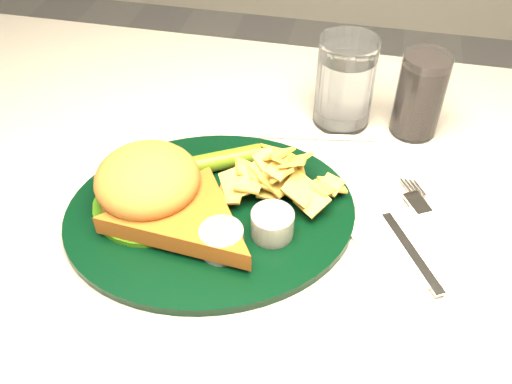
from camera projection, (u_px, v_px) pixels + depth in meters
table at (261, 361)px, 0.97m from camera, size 1.20×0.80×0.75m
dinner_plate at (209, 192)px, 0.67m from camera, size 0.43×0.39×0.08m
water_glass at (345, 82)px, 0.79m from camera, size 0.10×0.10×0.13m
cola_glass at (420, 95)px, 0.78m from camera, size 0.08×0.08×0.12m
fork_napkin at (411, 246)px, 0.65m from camera, size 0.19×0.21×0.01m
spoon at (96, 212)px, 0.69m from camera, size 0.06×0.17×0.01m
wrapped_straw at (293, 136)px, 0.80m from camera, size 0.24×0.12×0.01m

